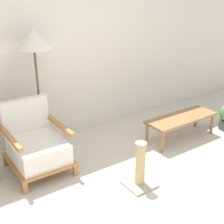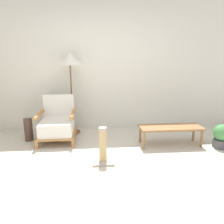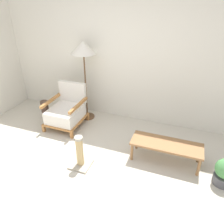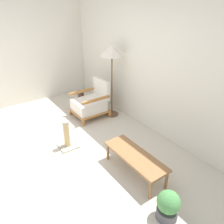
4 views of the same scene
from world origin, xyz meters
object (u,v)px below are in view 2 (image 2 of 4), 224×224
object	(u,v)px
coffee_table	(171,129)
scratching_post	(103,149)
armchair	(57,124)
potted_plant	(222,136)
floor_lamp	(70,63)
vase	(28,130)

from	to	relation	value
coffee_table	scratching_post	world-z (taller)	scratching_post
armchair	potted_plant	xyz separation A→B (m)	(2.84, -0.60, -0.11)
armchair	coffee_table	world-z (taller)	armchair
coffee_table	potted_plant	distance (m)	0.86
scratching_post	floor_lamp	bearing A→B (deg)	111.81
floor_lamp	vase	size ratio (longest dim) A/B	3.80
vase	scratching_post	xyz separation A→B (m)	(1.33, -1.00, -0.01)
coffee_table	vase	xyz separation A→B (m)	(-2.54, 0.44, -0.09)
armchair	floor_lamp	bearing A→B (deg)	59.77
floor_lamp	scratching_post	world-z (taller)	floor_lamp
floor_lamp	vase	bearing A→B (deg)	-153.98
floor_lamp	scratching_post	bearing A→B (deg)	-68.19
floor_lamp	potted_plant	distance (m)	3.04
potted_plant	armchair	bearing A→B (deg)	168.02
armchair	vase	distance (m)	0.55
coffee_table	potted_plant	bearing A→B (deg)	-13.00
armchair	potted_plant	world-z (taller)	armchair
floor_lamp	vase	distance (m)	1.48
floor_lamp	scratching_post	distance (m)	1.92
armchair	floor_lamp	distance (m)	1.19
coffee_table	vase	world-z (taller)	vase
floor_lamp	potted_plant	world-z (taller)	floor_lamp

